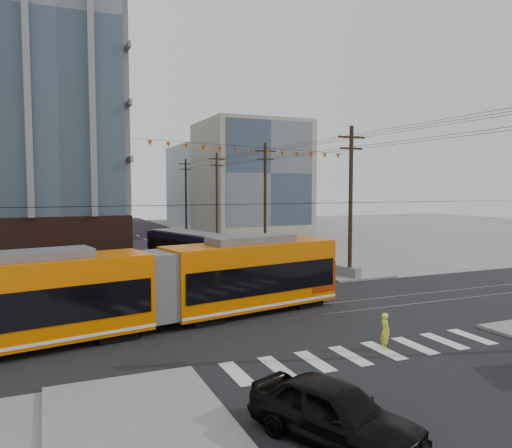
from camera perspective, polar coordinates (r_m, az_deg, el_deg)
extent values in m
plane|color=slate|center=(23.52, 8.21, -12.25)|extent=(160.00, 160.00, 0.00)
cube|color=gray|center=(72.76, -0.64, 5.30)|extent=(14.00, 14.00, 16.00)
cube|color=gray|center=(91.33, -24.60, 5.96)|extent=(16.00, 18.00, 20.00)
cube|color=#8C99A5|center=(92.18, -4.25, 4.45)|extent=(16.00, 16.00, 14.00)
cylinder|color=black|center=(77.93, -8.01, 3.35)|extent=(0.30, 0.30, 11.00)
imported|color=black|center=(13.98, 8.92, -20.48)|extent=(3.75, 5.22, 1.65)
imported|color=gray|center=(31.55, -12.23, -6.51)|extent=(2.32, 5.18, 1.65)
imported|color=silver|center=(38.57, -12.61, -4.67)|extent=(2.60, 5.35, 1.50)
imported|color=#43474F|center=(44.43, -14.44, -3.65)|extent=(3.73, 5.22, 1.32)
imported|color=#FBFF33|center=(21.56, 14.55, -11.77)|extent=(0.47, 0.62, 1.53)
cube|color=slate|center=(37.99, 9.22, -5.25)|extent=(1.93, 4.39, 0.86)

